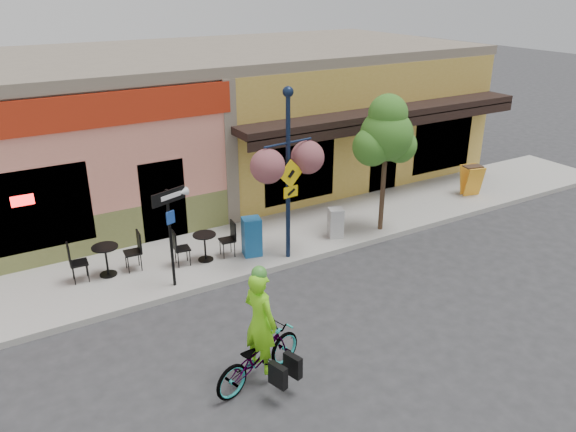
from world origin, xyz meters
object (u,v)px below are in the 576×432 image
object	(u,v)px
one_way_sign	(171,239)
newspaper_box_grey	(336,223)
building	(206,118)
cyclist_rider	(260,334)
street_tree	(385,164)
newspaper_box_blue	(252,237)
bicycle	(258,356)
lamp_post	(288,176)

from	to	relation	value
one_way_sign	newspaper_box_grey	size ratio (longest dim) A/B	2.87
building	newspaper_box_grey	size ratio (longest dim) A/B	22.60
cyclist_rider	street_tree	world-z (taller)	street_tree
newspaper_box_blue	street_tree	bearing A→B (deg)	6.66
cyclist_rider	newspaper_box_grey	size ratio (longest dim) A/B	2.35
bicycle	lamp_post	size ratio (longest dim) A/B	0.46
one_way_sign	building	bearing A→B (deg)	41.21
lamp_post	building	bearing A→B (deg)	77.37
newspaper_box_blue	newspaper_box_grey	distance (m)	2.43
building	cyclist_rider	distance (m)	10.96
cyclist_rider	lamp_post	distance (m)	4.71
bicycle	street_tree	xyz separation A→B (m)	(5.84, 3.77, 1.54)
one_way_sign	newspaper_box_grey	bearing A→B (deg)	-16.11
bicycle	lamp_post	bearing A→B (deg)	-53.38
bicycle	newspaper_box_blue	distance (m)	4.65
newspaper_box_blue	bicycle	bearing A→B (deg)	-103.25
cyclist_rider	newspaper_box_blue	xyz separation A→B (m)	(1.98, 4.18, -0.30)
lamp_post	newspaper_box_blue	size ratio (longest dim) A/B	4.27
cyclist_rider	street_tree	xyz separation A→B (m)	(5.79, 3.77, 1.10)
bicycle	street_tree	world-z (taller)	street_tree
newspaper_box_grey	street_tree	xyz separation A→B (m)	(1.38, -0.22, 1.49)
bicycle	newspaper_box_grey	size ratio (longest dim) A/B	2.40
building	newspaper_box_blue	world-z (taller)	building
lamp_post	newspaper_box_grey	bearing A→B (deg)	5.82
bicycle	newspaper_box_grey	world-z (taller)	bicycle
cyclist_rider	building	bearing A→B (deg)	-34.65
lamp_post	newspaper_box_grey	xyz separation A→B (m)	(1.70, 0.36, -1.72)
one_way_sign	street_tree	bearing A→B (deg)	-18.93
building	cyclist_rider	size ratio (longest dim) A/B	9.60
cyclist_rider	newspaper_box_grey	world-z (taller)	cyclist_rider
one_way_sign	street_tree	distance (m)	6.07
bicycle	newspaper_box_blue	bearing A→B (deg)	-42.06
bicycle	one_way_sign	size ratio (longest dim) A/B	0.84
cyclist_rider	one_way_sign	xyz separation A→B (m)	(-0.24, 3.71, 0.36)
bicycle	cyclist_rider	world-z (taller)	cyclist_rider
building	newspaper_box_blue	bearing A→B (deg)	-103.53
building	one_way_sign	xyz separation A→B (m)	(-3.70, -6.61, -0.95)
newspaper_box_grey	street_tree	bearing A→B (deg)	8.95
building	newspaper_box_grey	xyz separation A→B (m)	(0.95, -6.33, -1.70)
building	bicycle	world-z (taller)	building
one_way_sign	newspaper_box_grey	world-z (taller)	one_way_sign
cyclist_rider	lamp_post	world-z (taller)	lamp_post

